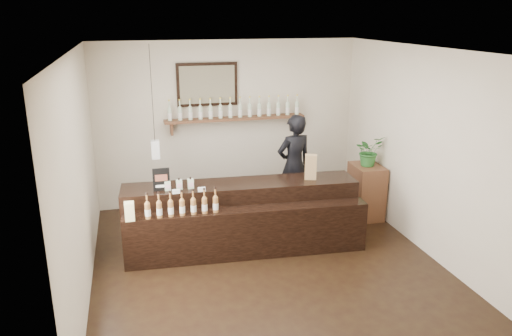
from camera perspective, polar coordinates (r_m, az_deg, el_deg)
name	(u,v)px	position (r m, az deg, el deg)	size (l,w,h in m)	color
ground	(266,263)	(6.83, 1.19, -10.80)	(5.00, 5.00, 0.00)	black
room_shell	(267,140)	(6.21, 1.29, 3.20)	(5.00, 5.00, 5.00)	beige
back_wall_decor	(221,104)	(8.43, -4.01, 7.26)	(2.66, 0.96, 1.69)	#59311E
counter	(242,218)	(7.10, -1.57, -5.76)	(3.34, 1.09, 1.08)	black
promo_sign	(161,180)	(6.80, -10.77, -1.30)	(0.22, 0.02, 0.31)	black
paper_bag	(311,167)	(7.19, 6.27, 0.13)	(0.20, 0.17, 0.36)	#9F814D
tape_dispenser	(310,176)	(7.22, 6.23, -0.92)	(0.15, 0.09, 0.12)	#1845AE
side_cabinet	(366,191)	(8.31, 12.46, -2.63)	(0.46, 0.62, 0.88)	#59311E
potted_plant	(369,151)	(8.11, 12.77, 1.91)	(0.44, 0.38, 0.48)	#2B6A2A
shopkeeper	(294,159)	(8.09, 4.38, 1.02)	(0.70, 0.46, 1.91)	black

